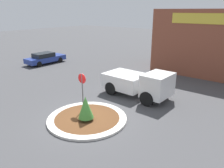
# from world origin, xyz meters

# --- Properties ---
(ground_plane) EXTENTS (120.00, 120.00, 0.00)m
(ground_plane) POSITION_xyz_m (0.00, 0.00, 0.00)
(ground_plane) COLOR #474749
(traffic_island) EXTENTS (4.63, 4.63, 0.13)m
(traffic_island) POSITION_xyz_m (0.00, 0.00, 0.07)
(traffic_island) COLOR silver
(traffic_island) RESTS_ON ground_plane
(stop_sign) EXTENTS (0.61, 0.07, 2.50)m
(stop_sign) POSITION_xyz_m (-0.96, 0.63, 1.69)
(stop_sign) COLOR #4C4C51
(stop_sign) RESTS_ON ground_plane
(island_shrub) EXTENTS (0.88, 0.88, 1.44)m
(island_shrub) POSITION_xyz_m (0.17, -0.25, 0.93)
(island_shrub) COLOR brown
(island_shrub) RESTS_ON traffic_island
(utility_truck) EXTENTS (5.12, 2.54, 2.01)m
(utility_truck) POSITION_xyz_m (0.35, 4.98, 1.05)
(utility_truck) COLOR silver
(utility_truck) RESTS_ON ground_plane
(parked_sedan_blue) EXTENTS (1.90, 4.75, 1.32)m
(parked_sedan_blue) POSITION_xyz_m (-13.89, 7.00, 0.67)
(parked_sedan_blue) COLOR navy
(parked_sedan_blue) RESTS_ON ground_plane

